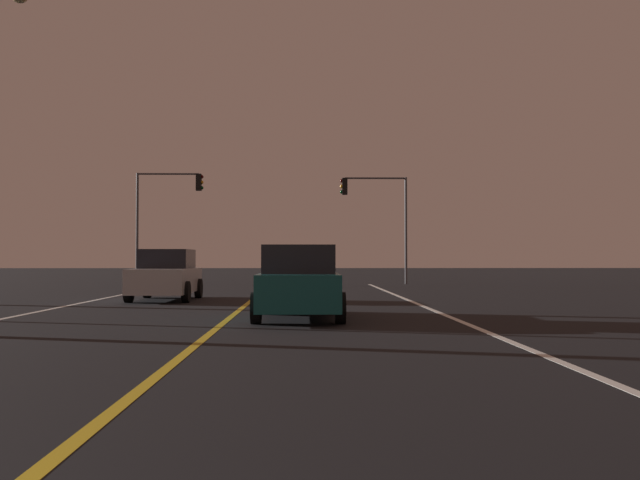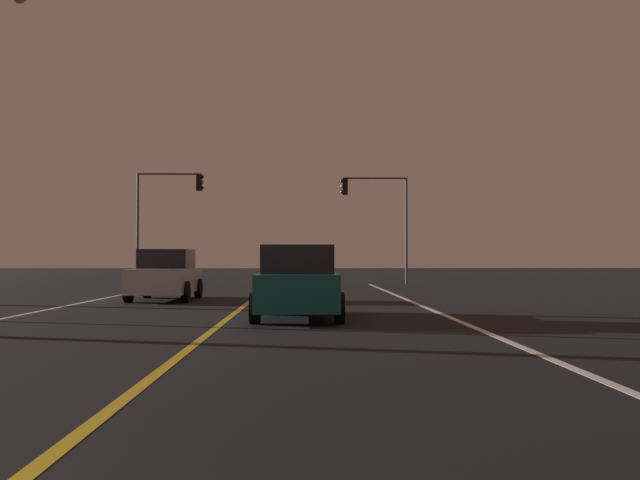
% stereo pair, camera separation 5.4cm
% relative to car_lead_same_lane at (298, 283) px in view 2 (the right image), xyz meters
% --- Properties ---
extents(lane_edge_right, '(0.16, 43.70, 0.01)m').
position_rel_car_lead_same_lane_xyz_m(lane_edge_right, '(3.60, -0.03, -0.82)').
color(lane_edge_right, silver).
rests_on(lane_edge_right, ground).
extents(lane_center_divider, '(0.16, 43.70, 0.01)m').
position_rel_car_lead_same_lane_xyz_m(lane_center_divider, '(-1.62, -0.03, -0.82)').
color(lane_center_divider, gold).
rests_on(lane_center_divider, ground).
extents(car_lead_same_lane, '(2.02, 4.30, 1.70)m').
position_rel_car_lead_same_lane_xyz_m(car_lead_same_lane, '(0.00, 0.00, 0.00)').
color(car_lead_same_lane, black).
rests_on(car_lead_same_lane, ground).
extents(car_oncoming, '(2.02, 4.30, 1.70)m').
position_rel_car_lead_same_lane_xyz_m(car_oncoming, '(-4.51, 7.58, 0.00)').
color(car_oncoming, black).
rests_on(car_oncoming, ground).
extents(traffic_light_near_right, '(3.65, 0.36, 5.79)m').
position_rel_car_lead_same_lane_xyz_m(traffic_light_near_right, '(3.95, 22.33, 3.49)').
color(traffic_light_near_right, '#4C4C51').
rests_on(traffic_light_near_right, ground).
extents(traffic_light_near_left, '(3.62, 0.36, 6.00)m').
position_rel_car_lead_same_lane_xyz_m(traffic_light_near_left, '(-7.24, 22.33, 3.62)').
color(traffic_light_near_left, '#4C4C51').
rests_on(traffic_light_near_left, ground).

